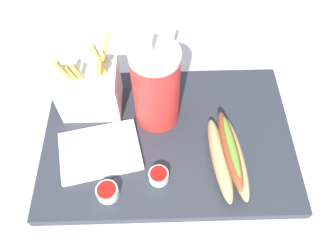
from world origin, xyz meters
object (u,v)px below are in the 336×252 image
object	(u,v)px
fries_basket	(90,89)
hot_dog_1	(228,156)
ketchup_cup_1	(159,176)
soda_cup	(156,87)
ketchup_cup_2	(107,192)
napkin_stack	(100,151)

from	to	relation	value
fries_basket	hot_dog_1	size ratio (longest dim) A/B	0.98
ketchup_cup_1	hot_dog_1	bearing A→B (deg)	-167.59
soda_cup	hot_dog_1	bearing A→B (deg)	138.12
hot_dog_1	ketchup_cup_2	world-z (taller)	hot_dog_1
fries_basket	ketchup_cup_1	world-z (taller)	fries_basket
ketchup_cup_1	napkin_stack	world-z (taller)	ketchup_cup_1
hot_dog_1	ketchup_cup_1	xyz separation A→B (m)	(0.12, 0.03, -0.02)
soda_cup	napkin_stack	size ratio (longest dim) A/B	1.75
ketchup_cup_2	fries_basket	bearing A→B (deg)	-77.90
fries_basket	ketchup_cup_1	xyz separation A→B (m)	(-0.12, 0.16, -0.04)
fries_basket	hot_dog_1	distance (m)	0.27
soda_cup	hot_dog_1	size ratio (longest dim) A/B	1.47
soda_cup	napkin_stack	xyz separation A→B (m)	(0.10, 0.08, -0.08)
fries_basket	napkin_stack	distance (m)	0.12
ketchup_cup_2	napkin_stack	world-z (taller)	ketchup_cup_2
fries_basket	ketchup_cup_2	distance (m)	0.19
fries_basket	ketchup_cup_2	bearing A→B (deg)	102.10
napkin_stack	fries_basket	bearing A→B (deg)	-79.18
soda_cup	fries_basket	size ratio (longest dim) A/B	1.51
soda_cup	ketchup_cup_1	distance (m)	0.15
ketchup_cup_1	soda_cup	bearing A→B (deg)	-89.60
hot_dog_1	napkin_stack	xyz separation A→B (m)	(0.22, -0.03, -0.02)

